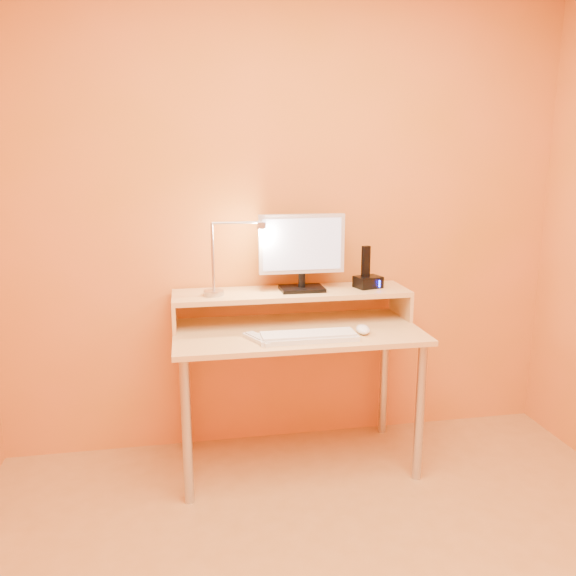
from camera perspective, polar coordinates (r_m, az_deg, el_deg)
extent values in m
cube|color=orange|center=(2.98, -0.23, 7.39)|extent=(3.00, 0.04, 2.50)
cylinder|color=#B1B1BB|center=(2.63, -10.16, -14.10)|extent=(0.04, 0.04, 0.69)
cylinder|color=#B1B1BB|center=(2.84, 13.13, -12.14)|extent=(0.04, 0.04, 0.69)
cylinder|color=#B1B1BB|center=(3.09, -10.23, -9.95)|extent=(0.04, 0.04, 0.69)
cylinder|color=#B1B1BB|center=(3.27, 9.64, -8.62)|extent=(0.04, 0.04, 0.69)
cube|color=tan|center=(2.78, 0.94, -4.43)|extent=(1.20, 0.60, 0.02)
cube|color=tan|center=(2.85, -11.39, -2.56)|extent=(0.02, 0.30, 0.14)
cube|color=tan|center=(3.06, 11.30, -1.51)|extent=(0.02, 0.30, 0.14)
cube|color=tan|center=(2.88, 0.37, -0.52)|extent=(1.20, 0.30, 0.02)
cube|color=black|center=(2.89, 1.40, -0.06)|extent=(0.22, 0.16, 0.02)
cylinder|color=black|center=(2.88, 1.41, 0.79)|extent=(0.04, 0.04, 0.07)
cube|color=silver|center=(2.85, 1.39, 4.47)|extent=(0.44, 0.04, 0.30)
cube|color=black|center=(2.88, 1.29, 4.54)|extent=(0.39, 0.01, 0.25)
cube|color=#BFCFFF|center=(2.84, 1.46, 4.42)|extent=(0.40, 0.01, 0.26)
cylinder|color=#B1B1BB|center=(2.80, -7.49, -0.49)|extent=(0.10, 0.10, 0.02)
cylinder|color=#B1B1BB|center=(2.77, -7.59, 3.09)|extent=(0.01, 0.01, 0.33)
cylinder|color=#B1B1BB|center=(2.75, -5.18, 6.57)|extent=(0.24, 0.01, 0.01)
cylinder|color=#B1B1BB|center=(2.77, -2.69, 6.33)|extent=(0.04, 0.04, 0.03)
cylinder|color=#FFEAC6|center=(2.77, -2.68, 6.00)|extent=(0.03, 0.03, 0.00)
cube|color=black|center=(2.97, 8.06, 0.60)|extent=(0.15, 0.13, 0.06)
cube|color=black|center=(2.95, 7.85, 2.69)|extent=(0.05, 0.03, 0.16)
cube|color=#1D24FF|center=(2.94, 9.21, 0.43)|extent=(0.01, 0.00, 0.04)
cube|color=silver|center=(2.62, 2.03, -4.98)|extent=(0.46, 0.15, 0.02)
ellipsoid|color=white|center=(2.73, 7.57, -4.15)|extent=(0.08, 0.12, 0.04)
cube|color=silver|center=(2.60, -2.98, -5.18)|extent=(0.13, 0.21, 0.02)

